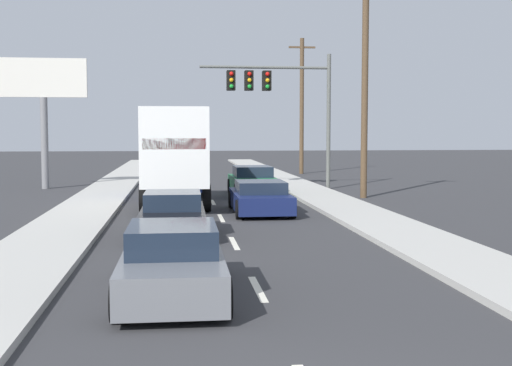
% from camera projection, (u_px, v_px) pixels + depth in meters
% --- Properties ---
extents(ground_plane, '(140.00, 140.00, 0.00)m').
position_uv_depth(ground_plane, '(209.00, 194.00, 30.44)').
color(ground_plane, '#333335').
extents(sidewalk_right, '(2.26, 80.00, 0.14)m').
position_uv_depth(sidewalk_right, '(335.00, 203.00, 26.03)').
color(sidewalk_right, '#B2AFA8').
rests_on(sidewalk_right, ground_plane).
extents(sidewalk_left, '(2.26, 80.00, 0.14)m').
position_uv_depth(sidewalk_left, '(90.00, 206.00, 24.93)').
color(sidewalk_left, '#B2AFA8').
rests_on(sidewalk_left, ground_plane).
extents(lane_markings, '(0.14, 57.00, 0.01)m').
position_uv_depth(lane_markings, '(210.00, 196.00, 29.43)').
color(lane_markings, silver).
rests_on(lane_markings, ground_plane).
extents(box_truck, '(2.55, 7.62, 3.67)m').
position_uv_depth(box_truck, '(175.00, 152.00, 25.48)').
color(box_truck, white).
rests_on(box_truck, ground_plane).
extents(car_black, '(1.86, 4.09, 1.20)m').
position_uv_depth(car_black, '(173.00, 216.00, 18.27)').
color(car_black, black).
rests_on(car_black, ground_plane).
extents(car_gray, '(1.83, 4.21, 1.24)m').
position_uv_depth(car_gray, '(173.00, 263.00, 11.55)').
color(car_gray, slate).
rests_on(car_gray, ground_plane).
extents(car_green, '(1.98, 4.35, 1.31)m').
position_uv_depth(car_green, '(253.00, 182.00, 29.95)').
color(car_green, '#196B38').
rests_on(car_green, ground_plane).
extents(car_navy, '(1.99, 4.40, 1.13)m').
position_uv_depth(car_navy, '(260.00, 198.00, 23.39)').
color(car_navy, '#141E4C').
rests_on(car_navy, ground_plane).
extents(traffic_signal_mast, '(6.44, 0.69, 6.64)m').
position_uv_depth(traffic_signal_mast, '(270.00, 89.00, 32.52)').
color(traffic_signal_mast, '#595B56').
rests_on(traffic_signal_mast, ground_plane).
extents(utility_pole_mid, '(1.80, 0.28, 9.17)m').
position_uv_depth(utility_pole_mid, '(365.00, 87.00, 28.44)').
color(utility_pole_mid, brown).
rests_on(utility_pole_mid, ground_plane).
extents(utility_pole_far, '(1.80, 0.28, 9.08)m').
position_uv_depth(utility_pole_far, '(302.00, 104.00, 44.99)').
color(utility_pole_far, brown).
rests_on(utility_pole_far, ground_plane).
extents(roadside_billboard, '(4.25, 0.36, 6.47)m').
position_uv_depth(roadside_billboard, '(43.00, 95.00, 33.07)').
color(roadside_billboard, slate).
rests_on(roadside_billboard, ground_plane).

